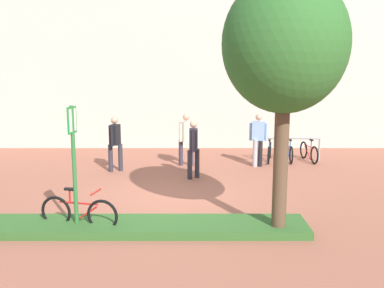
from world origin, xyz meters
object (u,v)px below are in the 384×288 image
(bike_at_sign, at_px, (80,213))
(person_suited_navy, at_px, (116,140))
(parking_sign_post, at_px, (74,150))
(person_casual_tan, at_px, (259,136))
(person_suited_dark, at_px, (194,145))
(bollard_steel, at_px, (256,153))
(tree_sidewalk, at_px, (286,46))
(person_shirt_white, at_px, (187,136))
(bike_rack_cluster, at_px, (290,151))

(bike_at_sign, distance_m, person_suited_navy, 5.02)
(parking_sign_post, bearing_deg, person_casual_tan, 52.36)
(parking_sign_post, distance_m, person_suited_dark, 4.82)
(bollard_steel, distance_m, person_casual_tan, 0.56)
(tree_sidewalk, distance_m, person_shirt_white, 6.81)
(bike_rack_cluster, xyz_separation_m, person_suited_dark, (-3.32, -2.36, 0.63))
(tree_sidewalk, relative_size, person_casual_tan, 2.87)
(parking_sign_post, xyz_separation_m, person_suited_navy, (-0.08, 5.03, -0.66))
(tree_sidewalk, distance_m, bike_rack_cluster, 7.63)
(bike_rack_cluster, bearing_deg, person_shirt_white, -168.91)
(parking_sign_post, distance_m, person_suited_navy, 5.07)
(person_suited_navy, relative_size, person_casual_tan, 1.00)
(bike_at_sign, distance_m, person_casual_tan, 7.31)
(tree_sidewalk, relative_size, bike_rack_cluster, 2.34)
(tree_sidewalk, bearing_deg, person_suited_navy, 128.16)
(bike_rack_cluster, bearing_deg, person_suited_navy, -165.51)
(bike_at_sign, relative_size, person_casual_tan, 0.96)
(bollard_steel, relative_size, person_suited_dark, 0.52)
(bike_at_sign, relative_size, person_shirt_white, 0.96)
(parking_sign_post, xyz_separation_m, bollard_steel, (4.37, 5.68, -1.19))
(person_suited_navy, height_order, person_casual_tan, same)
(parking_sign_post, height_order, person_shirt_white, parking_sign_post)
(bike_rack_cluster, bearing_deg, person_suited_dark, -144.54)
(bike_rack_cluster, distance_m, bollard_steel, 1.55)
(person_shirt_white, bearing_deg, bike_rack_cluster, 11.09)
(parking_sign_post, distance_m, bollard_steel, 7.26)
(parking_sign_post, relative_size, person_suited_dark, 1.46)
(person_suited_dark, relative_size, person_casual_tan, 1.00)
(bike_at_sign, relative_size, person_suited_dark, 0.96)
(bike_at_sign, bearing_deg, bike_rack_cluster, 48.90)
(person_suited_navy, distance_m, person_casual_tan, 4.63)
(tree_sidewalk, bearing_deg, person_suited_dark, 110.97)
(bollard_steel, distance_m, person_suited_dark, 2.58)
(parking_sign_post, bearing_deg, tree_sidewalk, -2.46)
(person_suited_navy, bearing_deg, parking_sign_post, -89.13)
(parking_sign_post, xyz_separation_m, person_shirt_white, (2.12, 5.82, -0.66))
(bollard_steel, xyz_separation_m, person_casual_tan, (0.12, 0.14, 0.53))
(tree_sidewalk, height_order, person_suited_navy, tree_sidewalk)
(tree_sidewalk, relative_size, person_shirt_white, 2.87)
(person_shirt_white, relative_size, person_suited_navy, 1.00)
(person_suited_dark, distance_m, person_suited_navy, 2.58)
(person_shirt_white, bearing_deg, person_suited_navy, -160.23)
(bike_rack_cluster, relative_size, person_suited_navy, 1.23)
(person_shirt_white, relative_size, person_suited_dark, 1.00)
(person_shirt_white, bearing_deg, tree_sidewalk, -72.45)
(tree_sidewalk, distance_m, parking_sign_post, 4.48)
(person_suited_dark, bearing_deg, parking_sign_post, -119.54)
(person_suited_dark, bearing_deg, person_suited_navy, 160.15)
(tree_sidewalk, height_order, bollard_steel, tree_sidewalk)
(tree_sidewalk, xyz_separation_m, parking_sign_post, (-4.01, 0.17, -1.98))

